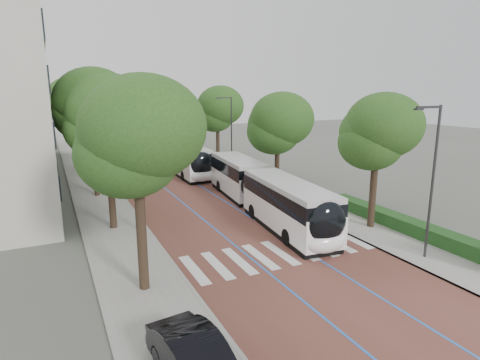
# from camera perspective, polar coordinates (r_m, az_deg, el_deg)

# --- Properties ---
(ground) EXTENTS (160.00, 160.00, 0.00)m
(ground) POSITION_cam_1_polar(r_m,az_deg,el_deg) (21.81, 6.60, -11.28)
(ground) COLOR #51544C
(ground) RESTS_ON ground
(road) EXTENTS (11.00, 140.00, 0.02)m
(road) POSITION_cam_1_polar(r_m,az_deg,el_deg) (58.46, -14.70, 3.64)
(road) COLOR brown
(road) RESTS_ON ground
(sidewalk_left) EXTENTS (4.00, 140.00, 0.12)m
(sidewalk_left) POSITION_cam_1_polar(r_m,az_deg,el_deg) (57.55, -22.05, 3.04)
(sidewalk_left) COLOR gray
(sidewalk_left) RESTS_ON ground
(sidewalk_right) EXTENTS (4.00, 140.00, 0.12)m
(sidewalk_right) POSITION_cam_1_polar(r_m,az_deg,el_deg) (60.29, -7.69, 4.26)
(sidewalk_right) COLOR gray
(sidewalk_right) RESTS_ON ground
(kerb_left) EXTENTS (0.20, 140.00, 0.14)m
(kerb_left) POSITION_cam_1_polar(r_m,az_deg,el_deg) (57.69, -20.17, 3.21)
(kerb_left) COLOR gray
(kerb_left) RESTS_ON ground
(kerb_right) EXTENTS (0.20, 140.00, 0.14)m
(kerb_right) POSITION_cam_1_polar(r_m,az_deg,el_deg) (59.74, -9.43, 4.13)
(kerb_right) COLOR gray
(kerb_right) RESTS_ON ground
(zebra_crossing) EXTENTS (10.55, 3.60, 0.01)m
(zebra_crossing) POSITION_cam_1_polar(r_m,az_deg,el_deg) (22.67, 5.68, -10.22)
(zebra_crossing) COLOR silver
(zebra_crossing) RESTS_ON ground
(lane_line_left) EXTENTS (0.12, 126.00, 0.01)m
(lane_line_left) POSITION_cam_1_polar(r_m,az_deg,el_deg) (58.19, -16.25, 3.52)
(lane_line_left) COLOR blue
(lane_line_left) RESTS_ON road
(lane_line_right) EXTENTS (0.12, 126.00, 0.01)m
(lane_line_right) POSITION_cam_1_polar(r_m,az_deg,el_deg) (58.78, -13.17, 3.79)
(lane_line_right) COLOR blue
(lane_line_right) RESTS_ON road
(hedge) EXTENTS (1.20, 14.00, 0.80)m
(hedge) POSITION_cam_1_polar(r_m,az_deg,el_deg) (27.30, 23.14, -6.08)
(hedge) COLOR #19481B
(hedge) RESTS_ON sidewalk_right
(streetlight_near) EXTENTS (1.82, 0.20, 8.00)m
(streetlight_near) POSITION_cam_1_polar(r_m,az_deg,el_deg) (22.54, 25.56, 1.18)
(streetlight_near) COLOR #323234
(streetlight_near) RESTS_ON sidewalk_right
(streetlight_far) EXTENTS (1.82, 0.20, 8.00)m
(streetlight_far) POSITION_cam_1_polar(r_m,az_deg,el_deg) (42.68, -1.45, 7.33)
(streetlight_far) COLOR #323234
(streetlight_far) RESTS_ON sidewalk_right
(lamp_post_left) EXTENTS (0.14, 0.14, 8.00)m
(lamp_post_left) POSITION_cam_1_polar(r_m,az_deg,el_deg) (25.65, -14.68, 1.71)
(lamp_post_left) COLOR #323234
(lamp_post_left) RESTS_ON sidewalk_left
(trees_left) EXTENTS (6.36, 60.79, 10.16)m
(trees_left) POSITION_cam_1_polar(r_m,az_deg,el_deg) (44.89, -21.72, 9.69)
(trees_left) COLOR black
(trees_left) RESTS_ON ground
(trees_right) EXTENTS (5.68, 46.98, 8.74)m
(trees_right) POSITION_cam_1_polar(r_m,az_deg,el_deg) (43.69, -0.54, 9.04)
(trees_right) COLOR black
(trees_right) RESTS_ON ground
(lead_bus) EXTENTS (4.30, 18.55, 3.20)m
(lead_bus) POSITION_cam_1_polar(r_m,az_deg,el_deg) (28.98, 3.43, -1.70)
(lead_bus) COLOR black
(lead_bus) RESTS_ON ground
(bus_queued_0) EXTENTS (2.63, 12.42, 3.20)m
(bus_queued_0) POSITION_cam_1_polar(r_m,az_deg,el_deg) (43.11, -7.89, 2.99)
(bus_queued_0) COLOR white
(bus_queued_0) RESTS_ON ground
(bus_queued_1) EXTENTS (2.90, 12.47, 3.20)m
(bus_queued_1) POSITION_cam_1_polar(r_m,az_deg,el_deg) (56.06, -12.26, 5.06)
(bus_queued_1) COLOR white
(bus_queued_1) RESTS_ON ground
(bus_queued_2) EXTENTS (2.83, 12.46, 3.20)m
(bus_queued_2) POSITION_cam_1_polar(r_m,az_deg,el_deg) (68.45, -14.68, 6.29)
(bus_queued_2) COLOR white
(bus_queued_2) RESTS_ON ground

